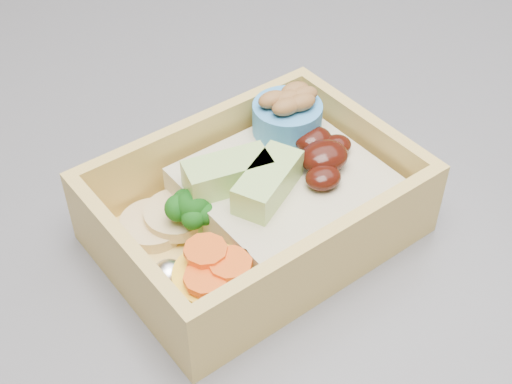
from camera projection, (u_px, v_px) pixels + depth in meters
name	position (u px, v px, depth m)	size (l,w,h in m)	color
bento_box	(262.00, 201.00, 0.46)	(0.22, 0.17, 0.07)	#D6B258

